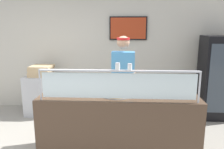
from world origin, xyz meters
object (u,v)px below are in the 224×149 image
Objects in this scene: pepper_flake_shaker at (130,67)px; worker_figure at (123,81)px; parmesan_shaker at (118,67)px; pizza_server at (114,93)px; pizza_box_stack at (41,71)px; pizza_tray at (117,94)px; drink_fridge at (218,78)px.

worker_figure reaches higher than pepper_flake_shaker.
pizza_server is at bearing 101.92° from parmesan_shaker.
pepper_flake_shaker reaches higher than pizza_box_stack.
parmesan_shaker is at bearing -93.04° from pizza_server.
worker_figure reaches higher than pizza_server.
pizza_tray is at bearing -43.08° from pizza_box_stack.
pizza_box_stack is (-1.71, 1.84, -0.44)m from parmesan_shaker.
pizza_server is 0.49m from parmesan_shaker.
pepper_flake_shaker is at bearing -44.69° from pizza_box_stack.
pepper_flake_shaker is 2.65m from pizza_box_stack.
worker_figure is 3.72× the size of pizza_box_stack.
pepper_flake_shaker is 2.71m from drink_fridge.
pizza_server reaches higher than pizza_tray.
parmesan_shaker is 0.15m from pepper_flake_shaker.
drink_fridge is 3.74m from pizza_box_stack.
pepper_flake_shaker is at bearing -65.02° from pizza_server.
parmesan_shaker is at bearing -137.04° from drink_fridge.
drink_fridge is at bearing 0.67° from pizza_box_stack.
parmesan_shaker is 2.55m from pizza_box_stack.
pizza_box_stack is at bearing -179.33° from drink_fridge.
drink_fridge is at bearing 38.35° from pizza_tray.
worker_figure is at bearing -153.18° from drink_fridge.
pepper_flake_shaker is at bearing -56.46° from pizza_tray.
drink_fridge is at bearing 45.22° from pepper_flake_shaker.
pizza_tray is 0.52m from parmesan_shaker.
pizza_server is at bearing -141.71° from drink_fridge.
pepper_flake_shaker is at bearing -84.13° from worker_figure.
pepper_flake_shaker is (0.15, 0.00, -0.00)m from parmesan_shaker.
worker_figure is at bearing 82.36° from pizza_tray.
pepper_flake_shaker is 0.98m from worker_figure.
pizza_server is (-0.03, -0.02, 0.02)m from pizza_tray.
pizza_tray is at bearing 19.09° from pizza_server.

